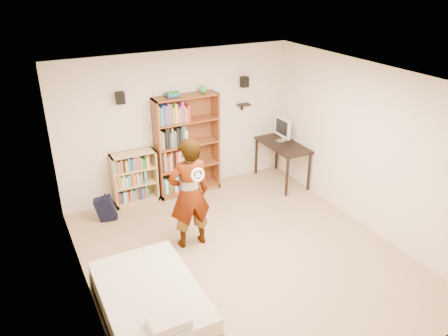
# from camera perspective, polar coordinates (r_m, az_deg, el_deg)

# --- Properties ---
(ground) EXTENTS (4.50, 5.00, 0.01)m
(ground) POSITION_cam_1_polar(r_m,az_deg,el_deg) (6.80, 2.54, -11.31)
(ground) COLOR tan
(ground) RESTS_ON ground
(room_shell) EXTENTS (4.52, 5.02, 2.71)m
(room_shell) POSITION_cam_1_polar(r_m,az_deg,el_deg) (5.93, 2.86, 2.55)
(room_shell) COLOR beige
(room_shell) RESTS_ON ground
(crown_molding) EXTENTS (4.50, 5.00, 0.06)m
(crown_molding) POSITION_cam_1_polar(r_m,az_deg,el_deg) (5.65, 3.06, 11.10)
(crown_molding) COLOR silver
(crown_molding) RESTS_ON room_shell
(speaker_left) EXTENTS (0.14, 0.12, 0.20)m
(speaker_left) POSITION_cam_1_polar(r_m,az_deg,el_deg) (7.60, -13.40, 8.90)
(speaker_left) COLOR black
(speaker_left) RESTS_ON room_shell
(speaker_right) EXTENTS (0.14, 0.12, 0.20)m
(speaker_right) POSITION_cam_1_polar(r_m,az_deg,el_deg) (8.48, 2.69, 11.17)
(speaker_right) COLOR black
(speaker_right) RESTS_ON room_shell
(wall_shelf) EXTENTS (0.25, 0.16, 0.02)m
(wall_shelf) POSITION_cam_1_polar(r_m,az_deg,el_deg) (8.61, 2.59, 8.27)
(wall_shelf) COLOR black
(wall_shelf) RESTS_ON room_shell
(tall_bookshelf) EXTENTS (1.21, 0.35, 1.91)m
(tall_bookshelf) POSITION_cam_1_polar(r_m,az_deg,el_deg) (8.21, -4.82, 2.96)
(tall_bookshelf) COLOR brown
(tall_bookshelf) RESTS_ON ground
(low_bookshelf) EXTENTS (0.80, 0.30, 1.00)m
(low_bookshelf) POSITION_cam_1_polar(r_m,az_deg,el_deg) (8.11, -11.57, -1.29)
(low_bookshelf) COLOR tan
(low_bookshelf) RESTS_ON ground
(computer_desk) EXTENTS (0.60, 1.20, 0.82)m
(computer_desk) POSITION_cam_1_polar(r_m,az_deg,el_deg) (8.85, 7.54, 0.68)
(computer_desk) COLOR black
(computer_desk) RESTS_ON ground
(imac) EXTENTS (0.12, 0.48, 0.48)m
(imac) POSITION_cam_1_polar(r_m,az_deg,el_deg) (8.75, 7.55, 4.96)
(imac) COLOR white
(imac) RESTS_ON computer_desk
(daybed) EXTENTS (1.16, 1.79, 0.53)m
(daybed) POSITION_cam_1_polar(r_m,az_deg,el_deg) (5.73, -9.57, -16.45)
(daybed) COLOR beige
(daybed) RESTS_ON ground
(person) EXTENTS (0.67, 0.45, 1.78)m
(person) POSITION_cam_1_polar(r_m,az_deg,el_deg) (6.61, -4.54, -3.38)
(person) COLOR black
(person) RESTS_ON ground
(wii_wheel) EXTENTS (0.21, 0.08, 0.21)m
(wii_wheel) POSITION_cam_1_polar(r_m,az_deg,el_deg) (6.12, -3.45, -0.90)
(wii_wheel) COLOR white
(wii_wheel) RESTS_ON person
(navy_bag) EXTENTS (0.38, 0.30, 0.45)m
(navy_bag) POSITION_cam_1_polar(r_m,az_deg,el_deg) (7.80, -15.21, -5.10)
(navy_bag) COLOR black
(navy_bag) RESTS_ON ground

